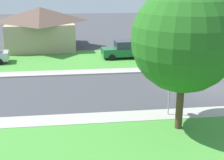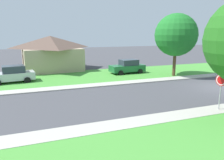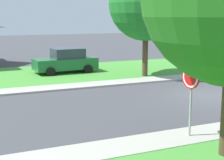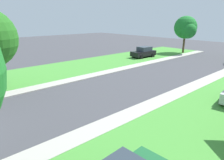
% 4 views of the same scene
% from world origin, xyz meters
% --- Properties ---
extents(sidewalk_east, '(1.40, 56.00, 0.10)m').
position_xyz_m(sidewalk_east, '(4.70, 12.00, 0.05)').
color(sidewalk_east, '#ADA89E').
rests_on(sidewalk_east, ground).
extents(lawn_east, '(8.00, 56.00, 0.08)m').
position_xyz_m(lawn_east, '(9.40, 12.00, 0.04)').
color(lawn_east, '#479338').
rests_on(lawn_east, ground).
extents(sidewalk_west, '(1.40, 56.00, 0.10)m').
position_xyz_m(sidewalk_west, '(-4.70, 12.00, 0.05)').
color(sidewalk_west, '#ADA89E').
rests_on(sidewalk_west, ground).
extents(lawn_west, '(8.00, 56.00, 0.08)m').
position_xyz_m(lawn_west, '(-9.40, 12.00, 0.04)').
color(lawn_west, '#479338').
rests_on(lawn_west, ground).
extents(car_black_far_down_street, '(2.24, 4.40, 1.76)m').
position_xyz_m(car_black_far_down_street, '(-8.01, 26.89, 0.87)').
color(car_black_far_down_street, black).
rests_on(car_black_far_down_street, ground).
extents(tree_sidewalk_near, '(4.27, 3.97, 6.60)m').
position_xyz_m(tree_sidewalk_near, '(-5.80, 35.69, 4.47)').
color(tree_sidewalk_near, '#4C3823').
rests_on(tree_sidewalk_near, ground).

